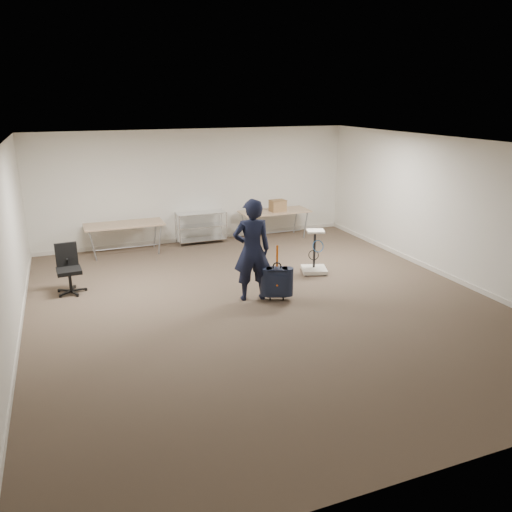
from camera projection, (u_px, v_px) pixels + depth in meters
name	position (u px, v px, depth m)	size (l,w,h in m)	color
ground	(264.00, 304.00, 8.91)	(9.00, 9.00, 0.00)	#3F3526
room_shell	(238.00, 276.00, 10.13)	(8.00, 9.00, 9.00)	silver
folding_table_left	(124.00, 226.00, 11.56)	(1.80, 0.75, 0.73)	#99795D
folding_table_right	(275.00, 213.00, 12.87)	(1.80, 0.75, 0.73)	#99795D
wire_shelf	(201.00, 226.00, 12.51)	(1.22, 0.47, 0.80)	silver
person	(252.00, 250.00, 8.86)	(0.68, 0.45, 1.86)	black
suitcase	(277.00, 282.00, 8.97)	(0.43, 0.34, 1.03)	black
office_chair	(70.00, 278.00, 9.36)	(0.56, 0.56, 0.93)	black
equipment_cart	(314.00, 262.00, 10.44)	(0.63, 0.63, 0.92)	beige
cardboard_box	(278.00, 206.00, 12.77)	(0.38, 0.29, 0.29)	#8C6341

